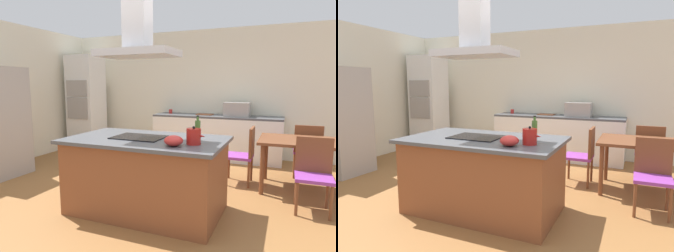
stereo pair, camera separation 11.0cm
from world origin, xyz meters
The scene contains 18 objects.
ground centered at (0.00, 1.50, 0.00)m, with size 16.00×16.00×0.00m, color #936033.
wall_back centered at (0.00, 3.25, 1.35)m, with size 7.20×0.10×2.70m, color silver.
wall_left centered at (-3.45, 1.00, 1.35)m, with size 0.10×8.80×2.70m, color silver.
kitchen_island centered at (0.00, 0.00, 0.45)m, with size 1.87×1.11×0.90m.
cooktop centered at (-0.10, 0.00, 0.91)m, with size 0.60×0.44×0.01m, color black.
tea_kettle centered at (0.63, -0.14, 0.99)m, with size 0.21×0.16×0.20m.
olive_oil_bottle centered at (0.60, 0.10, 1.02)m, with size 0.06×0.06×0.28m.
mixing_bowl centered at (0.46, -0.29, 0.96)m, with size 0.20×0.20×0.11m, color red.
back_counter centered at (0.18, 2.88, 0.45)m, with size 2.62×0.62×0.90m.
countertop_microwave centered at (0.60, 2.88, 1.04)m, with size 0.50×0.38×0.28m, color #9E9993.
coffee_mug_red centered at (-0.87, 2.96, 0.95)m, with size 0.08×0.08×0.09m, color red.
cutting_board centered at (-0.08, 2.93, 0.91)m, with size 0.34×0.24×0.02m, color brown.
wall_oven_stack centered at (-2.90, 2.65, 1.10)m, with size 0.70×0.66×2.20m.
dining_table centered at (1.87, 1.46, 0.67)m, with size 1.40×0.90×0.75m.
chair_at_left_end centered at (0.96, 1.46, 0.51)m, with size 0.42×0.42×0.89m.
chair_facing_island centered at (1.87, 0.79, 0.51)m, with size 0.42×0.42×0.89m.
chair_facing_back_wall centered at (1.87, 2.12, 0.51)m, with size 0.42×0.42×0.89m.
range_hood centered at (-0.10, 0.00, 2.10)m, with size 0.90×0.55×0.78m.
Camera 1 is at (1.54, -3.09, 1.53)m, focal length 31.45 mm.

